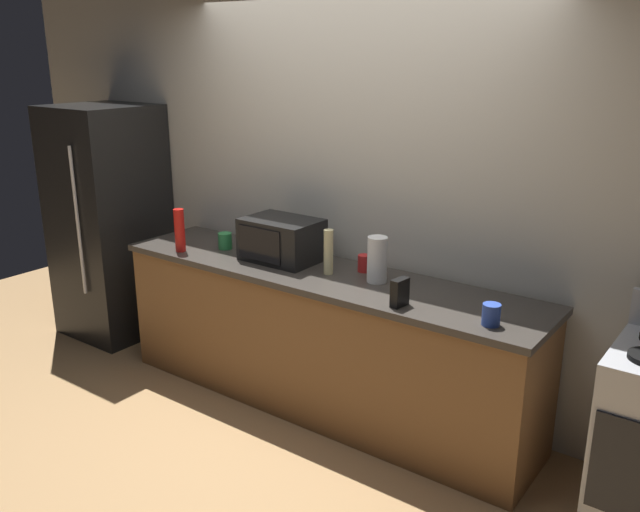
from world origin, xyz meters
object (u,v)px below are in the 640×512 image
(microwave, at_px, (282,240))
(bottle_hand_soap, at_px, (328,252))
(mug_blue, at_px, (491,315))
(bottle_hot_sauce, at_px, (180,230))
(mug_green, at_px, (225,241))
(cordless_phone, at_px, (400,292))
(refrigerator, at_px, (110,222))
(mug_red, at_px, (364,263))
(paper_towel_roll, at_px, (377,260))

(microwave, height_order, bottle_hand_soap, bottle_hand_soap)
(mug_blue, bearing_deg, microwave, 171.96)
(bottle_hot_sauce, relative_size, mug_green, 2.63)
(bottle_hand_soap, height_order, mug_blue, bottle_hand_soap)
(cordless_phone, height_order, mug_green, cordless_phone)
(refrigerator, distance_m, mug_red, 2.27)
(mug_green, relative_size, mug_red, 1.05)
(mug_green, bearing_deg, bottle_hand_soap, -0.94)
(refrigerator, height_order, mug_blue, refrigerator)
(microwave, distance_m, cordless_phone, 1.04)
(mug_green, bearing_deg, mug_blue, -5.16)
(bottle_hot_sauce, bearing_deg, cordless_phone, -0.03)
(bottle_hot_sauce, xyz_separation_m, mug_blue, (2.17, 0.04, -0.09))
(microwave, xyz_separation_m, bottle_hot_sauce, (-0.67, -0.25, 0.01))
(bottle_hand_soap, height_order, mug_green, bottle_hand_soap)
(bottle_hand_soap, xyz_separation_m, mug_red, (0.15, 0.16, -0.09))
(cordless_phone, xyz_separation_m, bottle_hot_sauce, (-1.68, 0.00, 0.07))
(paper_towel_roll, bearing_deg, cordless_phone, -40.60)
(refrigerator, relative_size, mug_blue, 16.48)
(microwave, height_order, cordless_phone, microwave)
(microwave, relative_size, bottle_hand_soap, 1.75)
(refrigerator, bearing_deg, mug_red, 4.14)
(refrigerator, distance_m, bottle_hand_soap, 2.12)
(refrigerator, xyz_separation_m, bottle_hot_sauce, (1.04, -0.20, 0.14))
(bottle_hot_sauce, distance_m, mug_blue, 2.17)
(paper_towel_roll, xyz_separation_m, mug_blue, (0.79, -0.21, -0.08))
(mug_red, bearing_deg, refrigerator, -175.86)
(bottle_hand_soap, height_order, mug_red, bottle_hand_soap)
(paper_towel_roll, bearing_deg, bottle_hot_sauce, -169.59)
(refrigerator, xyz_separation_m, cordless_phone, (2.72, -0.20, 0.07))
(cordless_phone, bearing_deg, mug_green, 177.42)
(mug_blue, bearing_deg, bottle_hand_soap, 171.52)
(microwave, relative_size, mug_green, 4.38)
(microwave, relative_size, paper_towel_roll, 1.78)
(mug_green, bearing_deg, bottle_hot_sauce, -132.64)
(bottle_hot_sauce, height_order, mug_red, bottle_hot_sauce)
(microwave, bearing_deg, refrigerator, -178.39)
(refrigerator, height_order, bottle_hand_soap, refrigerator)
(refrigerator, bearing_deg, mug_blue, -2.92)
(mug_blue, bearing_deg, cordless_phone, -175.22)
(microwave, distance_m, mug_blue, 1.52)
(paper_towel_roll, relative_size, mug_green, 2.46)
(paper_towel_roll, bearing_deg, microwave, -179.82)
(mug_blue, height_order, mug_red, mug_blue)
(paper_towel_roll, relative_size, mug_red, 2.59)
(bottle_hand_soap, distance_m, mug_green, 0.88)
(paper_towel_roll, relative_size, cordless_phone, 1.80)
(bottle_hand_soap, bearing_deg, mug_green, 179.06)
(microwave, relative_size, mug_red, 4.61)
(mug_red, bearing_deg, bottle_hot_sauce, -163.26)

